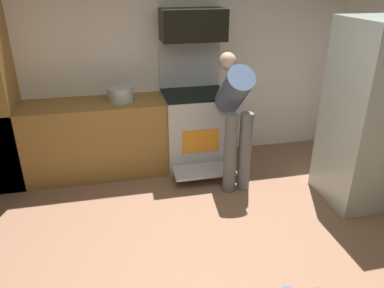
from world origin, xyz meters
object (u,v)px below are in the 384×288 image
at_px(microwave, 193,25).
at_px(stock_pot, 121,94).
at_px(person_cook, 235,111).
at_px(refrigerator, 375,115).
at_px(oven_range, 195,126).

xyz_separation_m(microwave, stock_pot, (-0.88, -0.08, -0.74)).
relative_size(person_cook, stock_pot, 5.08).
bearing_deg(microwave, stock_pot, -174.80).
bearing_deg(refrigerator, microwave, 141.61).
bearing_deg(stock_pot, oven_range, -0.81).
distance_m(oven_range, microwave, 1.21).
bearing_deg(stock_pot, microwave, 5.20).
xyz_separation_m(oven_range, microwave, (0.00, 0.09, 1.21)).
bearing_deg(oven_range, person_cook, -62.69).
bearing_deg(oven_range, microwave, 90.00).
xyz_separation_m(oven_range, stock_pot, (-0.88, 0.01, 0.47)).
xyz_separation_m(refrigerator, person_cook, (-1.29, 0.58, -0.06)).
distance_m(refrigerator, stock_pot, 2.75).
xyz_separation_m(refrigerator, stock_pot, (-2.48, 1.19, 0.03)).
relative_size(oven_range, stock_pot, 5.35).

